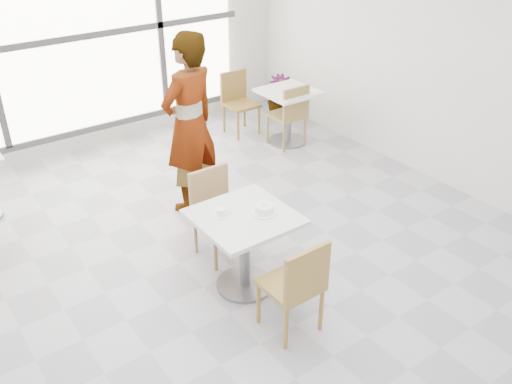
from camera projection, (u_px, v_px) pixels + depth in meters
floor at (237, 272)px, 5.23m from camera, size 7.00×7.00×0.00m
wall_back at (77, 36)px, 6.95m from camera, size 6.00×0.00×6.00m
wall_right at (464, 60)px, 6.02m from camera, size 0.00×7.00×7.00m
window at (79, 37)px, 6.90m from camera, size 4.60×0.07×2.52m
main_table at (244, 238)px, 4.80m from camera, size 0.80×0.80×0.75m
chair_near at (297, 283)px, 4.30m from camera, size 0.42×0.42×0.87m
chair_far at (216, 207)px, 5.28m from camera, size 0.42×0.42×0.87m
oatmeal_bowl at (264, 209)px, 4.69m from camera, size 0.21×0.21×0.10m
coffee_cup at (222, 213)px, 4.66m from camera, size 0.16×0.13×0.07m
person at (190, 125)px, 5.80m from camera, size 0.81×0.64×1.95m
bg_table_right at (288, 109)px, 7.54m from camera, size 0.70×0.70×0.75m
bg_chair_right_near at (291, 112)px, 7.40m from camera, size 0.42×0.42×0.87m
bg_chair_right_far at (238, 98)px, 7.86m from camera, size 0.42×0.42×0.87m
plant_right at (279, 97)px, 8.42m from camera, size 0.48×0.48×0.65m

